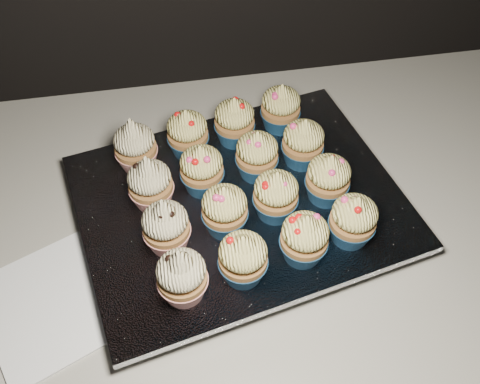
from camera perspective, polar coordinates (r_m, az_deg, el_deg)
The scene contains 21 objects.
cabinet at distance 1.21m, azimuth -6.80°, elevation -16.04°, with size 2.40×0.60×0.86m, color black.
worktop at distance 0.82m, azimuth -9.67°, elevation -3.30°, with size 2.44×0.64×0.04m, color beige.
napkin at distance 0.75m, azimuth -18.86°, elevation -10.97°, with size 0.18×0.18×0.00m, color white.
baking_tray at distance 0.79m, azimuth -0.00°, elevation -1.81°, with size 0.42×0.32×0.02m, color black.
foil_lining at distance 0.77m, azimuth -0.00°, elevation -1.04°, with size 0.45×0.35×0.01m, color silver.
cupcake_0 at distance 0.65m, azimuth -6.22°, elevation -8.86°, with size 0.06×0.06×0.10m.
cupcake_1 at distance 0.66m, azimuth 0.32°, elevation -7.07°, with size 0.06×0.06×0.08m.
cupcake_2 at distance 0.69m, azimuth 6.87°, elevation -4.91°, with size 0.06×0.06×0.08m.
cupcake_3 at distance 0.71m, azimuth 11.97°, elevation -2.92°, with size 0.06×0.06×0.08m.
cupcake_4 at distance 0.70m, azimuth -7.91°, elevation -3.60°, with size 0.06×0.06×0.10m.
cupcake_5 at distance 0.71m, azimuth -1.65°, elevation -1.90°, with size 0.06×0.06×0.08m.
cupcake_6 at distance 0.73m, azimuth 3.83°, elevation -0.32°, with size 0.06×0.06×0.08m.
cupcake_7 at distance 0.75m, azimuth 9.36°, elevation 1.42°, with size 0.06×0.06×0.08m.
cupcake_8 at distance 0.75m, azimuth -9.55°, elevation 0.92°, with size 0.06×0.06×0.10m.
cupcake_9 at distance 0.76m, azimuth -4.10°, elevation 2.45°, with size 0.06×0.06×0.08m.
cupcake_10 at distance 0.77m, azimuth 1.81°, elevation 3.97°, with size 0.06×0.06×0.08m.
cupcake_11 at distance 0.80m, azimuth 6.73°, elevation 5.23°, with size 0.06×0.06×0.08m.
cupcake_12 at distance 0.80m, azimuth -11.12°, elevation 4.85°, with size 0.06×0.06×0.10m.
cupcake_13 at distance 0.81m, azimuth -5.61°, elevation 6.24°, with size 0.06×0.06×0.08m.
cupcake_14 at distance 0.82m, azimuth -0.59°, elevation 7.55°, with size 0.06×0.06×0.08m.
cupcake_15 at distance 0.85m, azimuth 4.36°, elevation 8.94°, with size 0.06×0.06×0.08m.
Camera 1 is at (0.05, 1.20, 1.53)m, focal length 40.00 mm.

